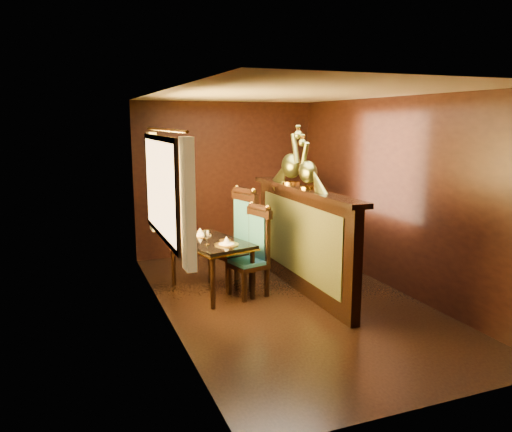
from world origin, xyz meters
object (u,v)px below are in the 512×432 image
object	(u,v)px
chair_left	(255,248)
chair_right	(240,234)
peacock_left	(308,162)
peacock_right	(291,155)
dining_table	(210,246)

from	to	relation	value
chair_left	chair_right	bearing A→B (deg)	82.39
peacock_left	peacock_right	xyz separation A→B (m)	(0.00, 0.48, 0.06)
chair_right	peacock_left	world-z (taller)	peacock_left
chair_left	peacock_right	bearing A→B (deg)	8.94
dining_table	chair_right	bearing A→B (deg)	4.92
dining_table	peacock_left	xyz separation A→B (m)	(1.13, -0.48, 1.07)
chair_right	peacock_right	bearing A→B (deg)	-27.76
peacock_left	peacock_right	size ratio (longest dim) A/B	0.86
dining_table	peacock_right	bearing A→B (deg)	-14.18
dining_table	chair_left	size ratio (longest dim) A/B	1.11
chair_left	chair_right	world-z (taller)	chair_right
chair_left	peacock_left	world-z (taller)	peacock_left
dining_table	peacock_right	distance (m)	1.60
chair_right	peacock_right	xyz separation A→B (m)	(0.67, -0.16, 1.05)
dining_table	chair_right	xyz separation A→B (m)	(0.46, 0.16, 0.07)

